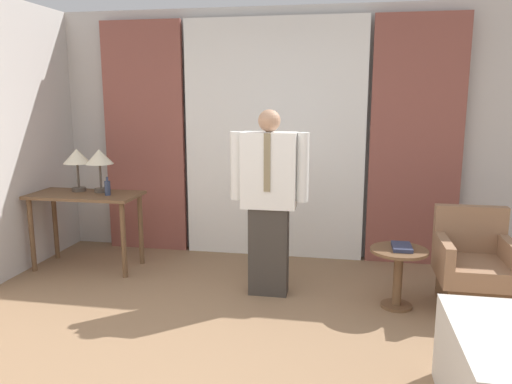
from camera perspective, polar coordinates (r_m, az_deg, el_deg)
wall_back at (r=5.56m, az=2.22°, el=6.62°), size 10.00×0.06×2.70m
curtain_sheer_center at (r=5.43m, az=2.02°, el=5.89°), size 1.96×0.06×2.58m
curtain_drape_left at (r=5.84m, az=-12.61°, el=5.99°), size 0.93×0.06×2.58m
curtain_drape_right at (r=5.42m, az=17.79°, el=5.36°), size 0.93×0.06×2.58m
desk at (r=5.40m, az=-18.88°, el=-1.55°), size 1.11×0.54×0.79m
table_lamp_left at (r=5.48m, az=-19.78°, el=3.63°), size 0.28×0.28×0.44m
table_lamp_right at (r=5.36m, az=-17.46°, el=3.62°), size 0.28×0.28×0.44m
bottle_near_edge at (r=5.21m, az=-16.61°, el=0.47°), size 0.06×0.06×0.19m
person at (r=4.38m, az=1.49°, el=-0.60°), size 0.69×0.23×1.66m
armchair at (r=4.61m, az=23.58°, el=-8.39°), size 0.60×0.63×0.83m
side_table at (r=4.40m, az=15.95°, el=-8.33°), size 0.47×0.47×0.51m
book at (r=4.36m, az=16.32°, el=-6.04°), size 0.16×0.26×0.03m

